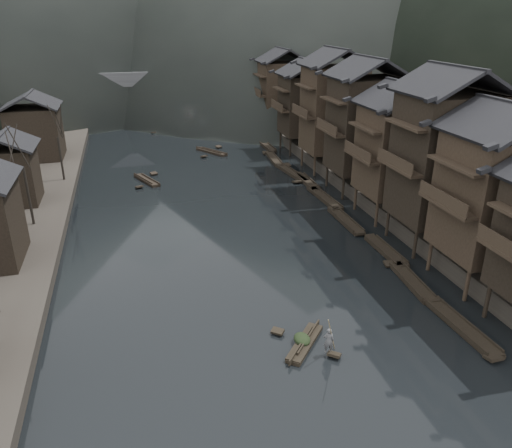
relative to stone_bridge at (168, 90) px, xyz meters
name	(u,v)px	position (x,y,z in m)	size (l,w,h in m)	color
water	(264,302)	(0.00, -72.00, -5.11)	(300.00, 300.00, 0.00)	black
right_bank	(410,138)	(35.00, -32.00, -4.21)	(40.00, 200.00, 1.80)	#2D2823
stilt_houses	(371,116)	(17.28, -52.52, 3.83)	(9.00, 67.60, 15.74)	black
bare_trees	(27,178)	(-17.00, -58.27, 1.43)	(3.97, 44.58, 7.93)	black
moored_sampans	(324,200)	(11.90, -53.60, -4.91)	(2.60, 56.54, 0.47)	black
midriver_boats	(172,150)	(-2.22, -27.86, -4.91)	(13.71, 35.18, 0.45)	black
stone_bridge	(168,90)	(0.00, 0.00, 0.00)	(40.00, 6.00, 9.00)	#4C4C4F
hero_sampan	(305,343)	(1.15, -77.53, -4.91)	(3.59, 4.07, 0.43)	black
cargo_heap	(302,334)	(1.01, -77.37, -4.37)	(1.02, 1.34, 0.61)	black
boatman	(329,337)	(2.19, -78.78, -3.82)	(0.63, 0.41, 1.72)	#59595C
bamboo_pole	(335,300)	(2.39, -78.78, -1.19)	(0.06, 0.06, 3.95)	#8C7A51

